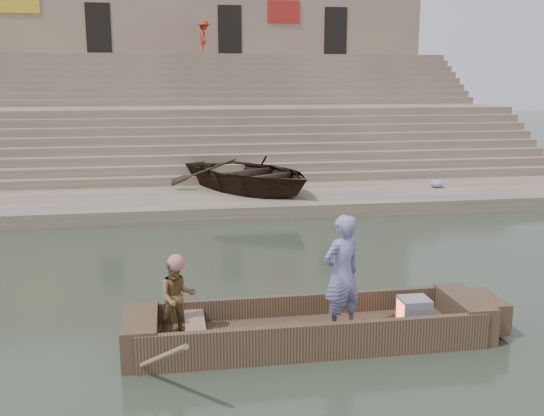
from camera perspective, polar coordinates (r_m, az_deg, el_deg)
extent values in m
plane|color=#273125|center=(11.74, -16.48, -8.54)|extent=(120.00, 120.00, 0.00)
cube|color=gray|center=(19.37, -13.78, 0.27)|extent=(32.00, 4.00, 0.40)
cube|color=gray|center=(26.60, -12.78, 6.05)|extent=(32.00, 3.00, 2.80)
cube|color=gray|center=(33.49, -12.24, 9.30)|extent=(32.00, 3.00, 5.20)
cube|color=gray|center=(21.55, -13.39, 1.86)|extent=(32.00, 0.50, 0.70)
cube|color=gray|center=(22.01, -13.32, 2.47)|extent=(32.00, 0.50, 1.00)
cube|color=gray|center=(22.48, -13.26, 3.06)|extent=(32.00, 0.50, 1.30)
cube|color=gray|center=(22.95, -13.20, 3.62)|extent=(32.00, 0.50, 1.60)
cube|color=gray|center=(23.43, -13.15, 4.16)|extent=(32.00, 0.50, 1.90)
cube|color=gray|center=(23.90, -13.10, 4.67)|extent=(32.00, 0.50, 2.20)
cube|color=gray|center=(24.38, -13.04, 5.17)|extent=(32.00, 0.50, 2.50)
cube|color=gray|center=(24.86, -12.99, 5.65)|extent=(32.00, 0.50, 2.80)
cube|color=gray|center=(28.33, -12.61, 6.71)|extent=(32.00, 0.50, 3.10)
cube|color=gray|center=(28.81, -12.57, 7.10)|extent=(32.00, 0.50, 3.40)
cube|color=gray|center=(29.30, -12.54, 7.47)|extent=(32.00, 0.50, 3.70)
cube|color=gray|center=(29.78, -12.51, 7.83)|extent=(32.00, 0.50, 4.00)
cube|color=gray|center=(30.27, -12.47, 8.18)|extent=(32.00, 0.50, 4.30)
cube|color=gray|center=(30.76, -12.44, 8.52)|extent=(32.00, 0.50, 4.60)
cube|color=gray|center=(31.25, -12.41, 8.85)|extent=(32.00, 0.50, 4.90)
cube|color=gray|center=(31.74, -12.38, 9.16)|extent=(32.00, 0.50, 5.20)
cube|color=gray|center=(37.49, -12.18, 14.16)|extent=(32.00, 5.00, 11.20)
cube|color=black|center=(35.25, -15.80, 15.77)|extent=(1.30, 0.18, 2.60)
cube|color=black|center=(35.24, -3.95, 16.17)|extent=(1.30, 0.18, 2.60)
cube|color=black|center=(36.33, 5.89, 16.01)|extent=(1.30, 0.18, 2.60)
cube|color=maroon|center=(35.68, 1.08, 17.76)|extent=(1.80, 0.10, 1.20)
cube|color=brown|center=(9.72, 3.48, -11.76)|extent=(5.00, 1.30, 0.22)
cube|color=brown|center=(9.10, 4.39, -12.32)|extent=(5.20, 0.12, 0.56)
cube|color=brown|center=(10.21, 2.71, -9.51)|extent=(5.20, 0.12, 0.56)
cube|color=brown|center=(9.44, -12.09, -11.50)|extent=(0.50, 1.30, 0.60)
cube|color=brown|center=(10.48, 17.41, -9.37)|extent=(0.50, 1.30, 0.60)
cube|color=brown|center=(10.65, 19.36, -9.03)|extent=(0.35, 0.90, 0.50)
cube|color=#937A5B|center=(9.39, -7.15, -10.78)|extent=(0.30, 1.20, 0.08)
cylinder|color=#937A5B|center=(8.61, -11.32, -13.85)|extent=(1.03, 2.10, 1.36)
sphere|color=#CD6578|center=(9.22, -8.91, -5.05)|extent=(0.26, 0.26, 0.26)
imported|color=navy|center=(9.33, 6.50, -6.11)|extent=(0.78, 0.67, 1.83)
imported|color=#27772F|center=(9.39, -8.80, -8.14)|extent=(0.62, 0.51, 1.18)
cube|color=gray|center=(10.09, 13.05, -9.23)|extent=(0.46, 0.42, 0.40)
cube|color=#E5593F|center=(10.02, 11.92, -9.34)|extent=(0.04, 0.34, 0.32)
imported|color=#2D2116|center=(20.03, -2.12, 3.19)|extent=(6.06, 6.57, 1.11)
imported|color=maroon|center=(33.68, -6.32, 15.43)|extent=(0.68, 1.15, 1.75)
ellipsoid|color=#3F5999|center=(21.39, 15.07, 2.20)|extent=(0.44, 0.44, 0.26)
ellipsoid|color=#3F5999|center=(19.16, -0.02, 1.51)|extent=(0.44, 0.44, 0.26)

